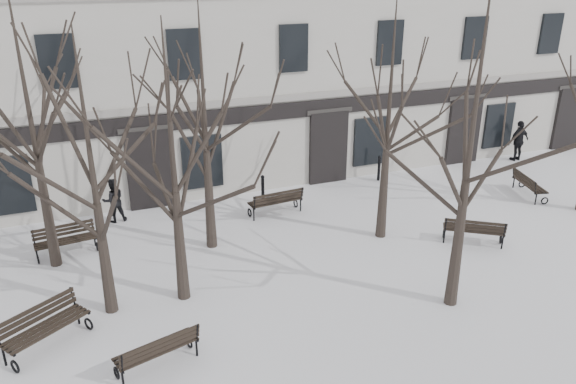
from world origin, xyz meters
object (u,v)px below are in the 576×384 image
tree_0 (88,144)px  bench_5 (528,184)px  bench_0 (44,326)px  tree_1 (171,135)px  bench_1 (158,350)px  bench_4 (276,201)px  bench_3 (65,239)px  tree_2 (475,112)px  bench_2 (474,230)px

tree_0 → bench_5: bearing=7.8°
bench_0 → tree_1: bearing=-18.9°
bench_1 → bench_4: (5.19, 6.69, 0.02)m
tree_0 → bench_3: (-1.00, 3.63, -3.98)m
bench_4 → bench_5: 9.71m
tree_1 → bench_5: 14.39m
tree_0 → bench_5: tree_0 is taller
tree_2 → bench_2: bearing=43.3°
bench_1 → bench_5: (14.72, 4.82, -0.02)m
bench_1 → bench_4: 8.47m
tree_0 → bench_3: 5.48m
bench_0 → bench_3: bearing=49.8°
tree_0 → bench_2: (11.00, -0.37, -3.96)m
tree_1 → bench_5: (13.64, 2.19, -4.04)m
bench_3 → bench_5: size_ratio=1.00×
tree_1 → tree_2: tree_2 is taller
tree_2 → bench_1: (-7.56, 0.18, -4.64)m
tree_0 → bench_3: bearing=105.3°
tree_1 → bench_5: bearing=9.1°
bench_1 → bench_2: 10.49m
bench_1 → bench_3: (-1.77, 6.32, -0.01)m
tree_2 → bench_1: size_ratio=4.26×
bench_1 → tree_0: bearing=-89.7°
bench_4 → bench_5: (9.53, -1.87, -0.04)m
tree_2 → bench_2: 5.91m
tree_1 → bench_3: 6.16m
tree_2 → bench_2: (2.66, 2.51, -4.64)m
bench_1 → bench_3: bearing=-90.2°
bench_0 → bench_3: 4.60m
bench_3 → bench_4: (6.97, 0.37, 0.03)m
bench_0 → bench_1: bench_0 is taller
bench_1 → bench_5: 15.49m
bench_3 → bench_4: 6.98m
bench_0 → bench_2: bearing=-30.9°
bench_5 → bench_4: bearing=93.6°
bench_0 → bench_2: 12.55m
bench_2 → tree_0: bearing=32.5°
bench_4 → bench_5: bearing=163.7°
bench_2 → tree_1: bearing=32.5°
tree_0 → tree_2: 8.85m
tree_1 → bench_5: size_ratio=3.88×
bench_0 → bench_2: bench_0 is taller
tree_1 → bench_2: (9.14, -0.31, -4.01)m
tree_0 → bench_4: tree_0 is taller
tree_0 → tree_2: tree_2 is taller
bench_3 → bench_5: bearing=-12.2°
tree_2 → bench_4: size_ratio=4.18×
tree_0 → tree_1: tree_1 is taller
bench_0 → bench_3: (0.54, 4.57, -0.06)m
tree_1 → bench_3: tree_1 is taller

